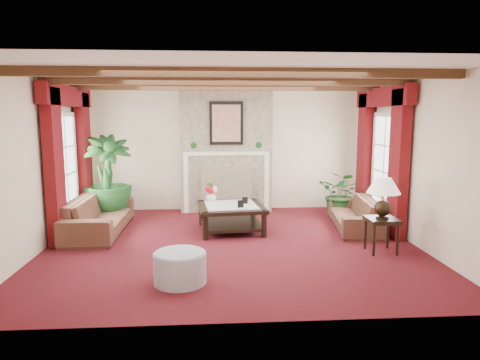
{
  "coord_description": "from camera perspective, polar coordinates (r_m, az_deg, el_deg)",
  "views": [
    {
      "loc": [
        -0.32,
        -6.86,
        2.1
      ],
      "look_at": [
        0.16,
        0.4,
        1.01
      ],
      "focal_mm": 32.0,
      "sensor_mm": 36.0,
      "label": 1
    }
  ],
  "objects": [
    {
      "name": "floor",
      "position": [
        7.18,
        -1.11,
        -8.5
      ],
      "size": [
        6.0,
        6.0,
        0.0
      ],
      "primitive_type": "plane",
      "color": "#410B10",
      "rests_on": "ground"
    },
    {
      "name": "ceiling",
      "position": [
        6.89,
        -1.17,
        13.5
      ],
      "size": [
        6.0,
        6.0,
        0.0
      ],
      "primitive_type": "plane",
      "rotation": [
        3.14,
        0.0,
        0.0
      ],
      "color": "white",
      "rests_on": "floor"
    },
    {
      "name": "back_wall",
      "position": [
        9.64,
        -1.91,
        4.05
      ],
      "size": [
        6.0,
        0.02,
        2.7
      ],
      "primitive_type": "cube",
      "color": "beige",
      "rests_on": "ground"
    },
    {
      "name": "left_wall",
      "position": [
        7.4,
        -25.04,
        1.89
      ],
      "size": [
        0.02,
        5.5,
        2.7
      ],
      "primitive_type": "cube",
      "color": "beige",
      "rests_on": "ground"
    },
    {
      "name": "right_wall",
      "position": [
        7.66,
        21.92,
        2.27
      ],
      "size": [
        0.02,
        5.5,
        2.7
      ],
      "primitive_type": "cube",
      "color": "beige",
      "rests_on": "ground"
    },
    {
      "name": "ceiling_beams",
      "position": [
        6.89,
        -1.17,
        13.0
      ],
      "size": [
        6.0,
        3.0,
        0.12
      ],
      "primitive_type": null,
      "color": "#371F11",
      "rests_on": "ceiling"
    },
    {
      "name": "fireplace",
      "position": [
        9.43,
        -1.91,
        12.15
      ],
      "size": [
        2.0,
        0.52,
        2.7
      ],
      "primitive_type": null,
      "color": "#9C8965",
      "rests_on": "ground"
    },
    {
      "name": "french_door_left",
      "position": [
        8.29,
        -22.69,
        8.07
      ],
      "size": [
        0.1,
        1.1,
        2.16
      ],
      "primitive_type": null,
      "color": "white",
      "rests_on": "ground"
    },
    {
      "name": "french_door_right",
      "position": [
        8.52,
        19.11,
        8.25
      ],
      "size": [
        0.1,
        1.1,
        2.16
      ],
      "primitive_type": null,
      "color": "white",
      "rests_on": "ground"
    },
    {
      "name": "curtains_left",
      "position": [
        8.27,
        -22.12,
        11.01
      ],
      "size": [
        0.2,
        2.4,
        2.55
      ],
      "primitive_type": null,
      "color": "#500A11",
      "rests_on": "ground"
    },
    {
      "name": "curtains_right",
      "position": [
        8.49,
        18.55,
        11.11
      ],
      "size": [
        0.2,
        2.4,
        2.55
      ],
      "primitive_type": null,
      "color": "#500A11",
      "rests_on": "ground"
    },
    {
      "name": "sofa_left",
      "position": [
        8.21,
        -18.27,
        -3.66
      ],
      "size": [
        2.21,
        0.67,
        0.86
      ],
      "primitive_type": "imported",
      "rotation": [
        0.0,
        0.0,
        1.58
      ],
      "color": "black",
      "rests_on": "ground"
    },
    {
      "name": "sofa_right",
      "position": [
        8.39,
        15.06,
        -3.66
      ],
      "size": [
        2.06,
        1.07,
        0.75
      ],
      "primitive_type": "imported",
      "rotation": [
        0.0,
        0.0,
        -1.71
      ],
      "color": "black",
      "rests_on": "ground"
    },
    {
      "name": "potted_palm",
      "position": [
        9.03,
        -17.2,
        -2.17
      ],
      "size": [
        2.28,
        2.47,
        0.97
      ],
      "primitive_type": "imported",
      "rotation": [
        0.0,
        0.0,
        0.43
      ],
      "color": "black",
      "rests_on": "ground"
    },
    {
      "name": "small_plant",
      "position": [
        9.27,
        13.27,
        -2.46
      ],
      "size": [
        1.81,
        1.81,
        0.75
      ],
      "primitive_type": "imported",
      "rotation": [
        0.0,
        0.0,
        -0.71
      ],
      "color": "black",
      "rests_on": "ground"
    },
    {
      "name": "coffee_table",
      "position": [
        7.91,
        -1.21,
        -5.09
      ],
      "size": [
        1.28,
        1.28,
        0.48
      ],
      "primitive_type": null,
      "rotation": [
        0.0,
        0.0,
        0.09
      ],
      "color": "black",
      "rests_on": "ground"
    },
    {
      "name": "side_table",
      "position": [
        7.05,
        18.31,
        -6.98
      ],
      "size": [
        0.56,
        0.56,
        0.54
      ],
      "primitive_type": null,
      "rotation": [
        0.0,
        0.0,
        -0.26
      ],
      "color": "black",
      "rests_on": "ground"
    },
    {
      "name": "ottoman",
      "position": [
        5.59,
        -8.02,
        -11.53
      ],
      "size": [
        0.67,
        0.67,
        0.39
      ],
      "primitive_type": "cylinder",
      "color": "gray",
      "rests_on": "ground"
    },
    {
      "name": "table_lamp",
      "position": [
        6.92,
        18.54,
        -2.23
      ],
      "size": [
        0.51,
        0.51,
        0.65
      ],
      "primitive_type": null,
      "color": "black",
      "rests_on": "side_table"
    },
    {
      "name": "flower_vase",
      "position": [
        8.18,
        -3.89,
        -2.21
      ],
      "size": [
        0.31,
        0.32,
        0.2
      ],
      "primitive_type": "imported",
      "rotation": [
        0.0,
        0.0,
        0.28
      ],
      "color": "silver",
      "rests_on": "coffee_table"
    },
    {
      "name": "book",
      "position": [
        7.59,
        0.82,
        -2.73
      ],
      "size": [
        0.22,
        0.14,
        0.28
      ],
      "primitive_type": "imported",
      "rotation": [
        0.0,
        0.0,
        0.31
      ],
      "color": "black",
      "rests_on": "coffee_table"
    },
    {
      "name": "photo_frame_a",
      "position": [
        7.59,
        0.08,
        -3.24
      ],
      "size": [
        0.11,
        0.05,
        0.15
      ],
      "primitive_type": null,
      "rotation": [
        0.0,
        0.0,
        0.34
      ],
      "color": "black",
      "rests_on": "coffee_table"
    },
    {
      "name": "photo_frame_b",
      "position": [
        7.94,
        0.67,
        -2.76
      ],
      "size": [
        0.1,
        0.02,
        0.14
      ],
      "primitive_type": null,
      "rotation": [
        0.0,
        0.0,
        -0.0
      ],
      "color": "black",
      "rests_on": "coffee_table"
    }
  ]
}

